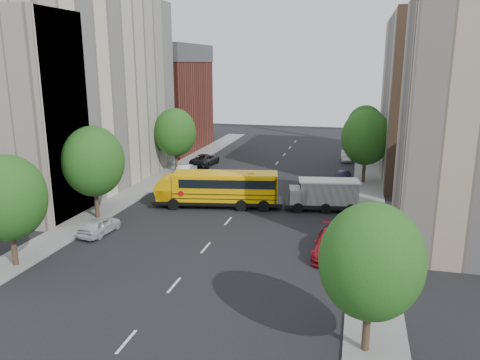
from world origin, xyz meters
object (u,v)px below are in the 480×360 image
at_px(street_tree_4, 366,137).
at_px(parked_car_3, 331,244).
at_px(safari_truck, 324,194).
at_px(street_tree_2, 175,132).
at_px(parked_car_2, 205,160).
at_px(street_tree_0, 8,198).
at_px(street_tree_1, 93,161).
at_px(school_bus, 217,187).
at_px(parked_car_1, 186,170).
at_px(parked_car_0, 100,226).
at_px(parked_car_5, 346,156).
at_px(street_tree_5, 365,126).
at_px(street_tree_3, 371,262).
at_px(parked_car_4, 343,177).

distance_m(street_tree_4, parked_car_3, 21.57).
bearing_deg(safari_truck, parked_car_3, -92.26).
relative_size(safari_truck, parked_car_3, 1.24).
xyz_separation_m(street_tree_2, parked_car_2, (2.20, 4.50, -4.09)).
bearing_deg(street_tree_0, parked_car_3, 19.39).
xyz_separation_m(safari_truck, parked_car_3, (1.33, -10.04, -0.69)).
relative_size(street_tree_1, school_bus, 0.66).
relative_size(street_tree_4, parked_car_2, 1.52).
height_order(street_tree_4, parked_car_1, street_tree_4).
xyz_separation_m(parked_car_0, parked_car_3, (17.60, 0.30, 0.12)).
bearing_deg(safari_truck, parked_car_5, 76.83).
xyz_separation_m(street_tree_5, parked_car_5, (-2.20, -0.29, -4.05)).
bearing_deg(street_tree_3, street_tree_2, 124.51).
xyz_separation_m(street_tree_3, parked_car_3, (-2.20, 10.97, -3.65)).
bearing_deg(parked_car_2, parked_car_1, 92.12).
bearing_deg(parked_car_3, street_tree_3, -75.93).
bearing_deg(street_tree_2, safari_truck, -30.75).
height_order(parked_car_3, parked_car_4, parked_car_3).
height_order(parked_car_0, parked_car_4, parked_car_4).
bearing_deg(parked_car_4, street_tree_0, -123.16).
distance_m(street_tree_1, street_tree_5, 37.20).
height_order(school_bus, safari_truck, school_bus).
xyz_separation_m(street_tree_0, street_tree_3, (22.00, -4.00, -0.19)).
relative_size(street_tree_2, school_bus, 0.64).
bearing_deg(parked_car_2, parked_car_5, -153.31).
xyz_separation_m(street_tree_1, school_bus, (8.90, 5.73, -3.11)).
distance_m(street_tree_1, parked_car_3, 20.46).
distance_m(school_bus, parked_car_0, 11.33).
bearing_deg(parked_car_0, street_tree_1, -52.94).
xyz_separation_m(street_tree_0, street_tree_2, (0.00, 28.00, 0.19)).
relative_size(street_tree_3, street_tree_4, 0.88).
bearing_deg(street_tree_5, street_tree_4, -90.00).
bearing_deg(parked_car_5, street_tree_0, -119.41).
xyz_separation_m(street_tree_1, parked_car_3, (19.80, -3.03, -4.15)).
distance_m(safari_truck, parked_car_4, 10.23).
relative_size(street_tree_0, street_tree_3, 1.04).
bearing_deg(safari_truck, parked_car_1, 141.06).
xyz_separation_m(street_tree_3, parked_car_4, (-2.20, 31.13, -3.72)).
relative_size(street_tree_4, parked_car_0, 2.02).
distance_m(street_tree_2, parked_car_2, 6.46).
height_order(street_tree_1, parked_car_3, street_tree_1).
xyz_separation_m(safari_truck, parked_car_0, (-16.27, -10.34, -0.80)).
relative_size(school_bus, safari_truck, 1.75).
bearing_deg(parked_car_4, parked_car_2, 166.01).
bearing_deg(parked_car_3, parked_car_4, 92.73).
xyz_separation_m(street_tree_0, parked_car_3, (19.80, 6.97, -3.84)).
distance_m(street_tree_3, parked_car_3, 11.77).
bearing_deg(street_tree_4, street_tree_5, 90.00).
distance_m(parked_car_0, parked_car_1, 19.55).
distance_m(street_tree_4, parked_car_4, 4.95).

